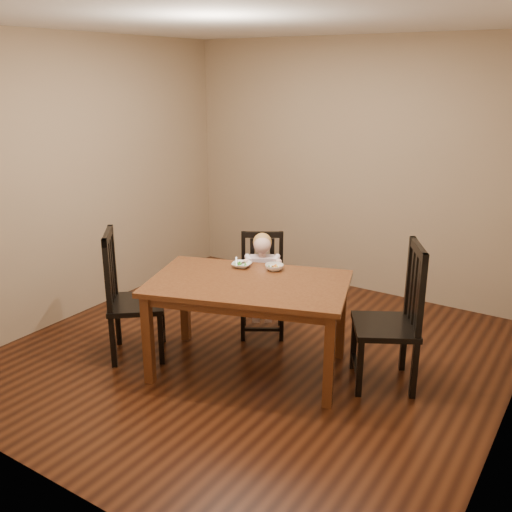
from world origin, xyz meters
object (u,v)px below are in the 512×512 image
Objects in this scene: chair_child at (262,286)px; bowl_peas at (242,265)px; bowl_veg at (274,267)px; chair_left at (130,297)px; toddler at (262,274)px; chair_right at (393,319)px; dining_table at (249,292)px.

chair_child is 0.55m from bowl_peas.
chair_child reaches higher than bowl_veg.
toddler is (0.72, 0.96, 0.05)m from chair_left.
chair_right is at bearing 4.68° from bowl_veg.
chair_right reaches higher than bowl_veg.
dining_table is 0.78m from chair_child.
bowl_peas is at bearing 66.00° from chair_child.
chair_right is at bearing 69.80° from chair_left.
toddler is at bearing 113.19° from dining_table.
toddler is 3.21× the size of bowl_peas.
chair_right is at bearing 21.81° from dining_table.
chair_left is 2.17m from chair_right.
chair_child reaches higher than dining_table.
chair_child is at bearing 134.30° from bowl_veg.
bowl_veg is (0.31, -0.30, 0.22)m from toddler.
bowl_peas is 1.03× the size of bowl_veg.
chair_right is (2.04, 0.75, 0.02)m from chair_left.
dining_table is 1.59× the size of chair_left.
dining_table is 11.47× the size of bowl_veg.
chair_right is 2.23× the size of toddler.
toddler is 3.32× the size of bowl_veg.
bowl_veg is (0.33, -0.34, 0.35)m from chair_child.
chair_left is 6.97× the size of bowl_peas.
bowl_veg is at bearing 65.20° from chair_right.
bowl_veg is at bearing 84.20° from dining_table.
bowl_veg is at bearing 18.08° from bowl_peas.
chair_right is (1.35, -0.26, 0.10)m from chair_child.
bowl_peas is (-1.28, -0.17, 0.25)m from chair_right.
chair_left reaches higher than bowl_peas.
chair_child is at bearing -90.00° from toddler.
chair_child is 1.22m from chair_left.
chair_left is 2.17× the size of toddler.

